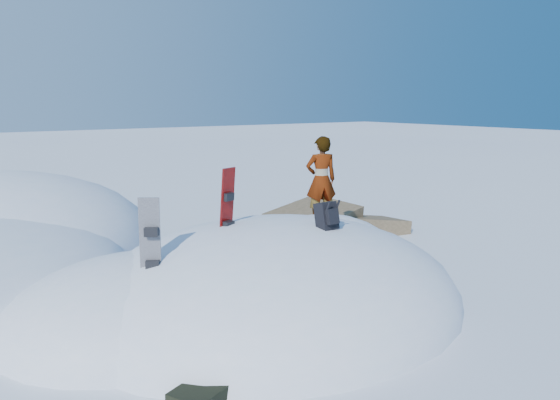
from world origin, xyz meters
TOP-DOWN VIEW (x-y plane):
  - ground at (0.00, 0.00)m, footprint 120.00×120.00m
  - snow_mound at (-0.17, 0.24)m, footprint 8.00×6.00m
  - rock_outcrop at (3.72, 3.01)m, footprint 4.68×4.41m
  - snowboard_red at (-0.63, 0.47)m, footprint 0.35×0.29m
  - snowboard_dark at (-2.22, -0.04)m, footprint 0.30×0.28m
  - backpack at (0.66, -0.63)m, footprint 0.35×0.40m
  - gear_pile at (-2.40, -2.05)m, footprint 1.00×0.79m
  - person at (1.94, 1.09)m, footprint 0.76×0.62m

SIDE VIEW (x-z plane):
  - ground at x=0.00m, z-range 0.00..0.00m
  - snow_mound at x=-0.17m, z-range -1.50..1.50m
  - rock_outcrop at x=3.72m, z-range -0.82..0.85m
  - gear_pile at x=-2.40m, z-range 0.00..0.26m
  - snowboard_dark at x=-2.22m, z-range 0.52..2.17m
  - backpack at x=0.66m, z-range 1.36..1.91m
  - snowboard_red at x=-0.63m, z-range 0.82..2.45m
  - person at x=1.94m, z-range 1.04..2.83m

